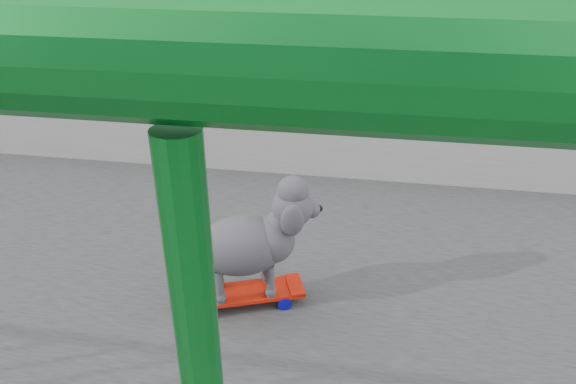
{
  "coord_description": "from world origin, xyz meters",
  "views": [
    {
      "loc": [
        1.56,
        4.31,
        8.44
      ],
      "look_at": [
        -0.9,
        3.92,
        7.1
      ],
      "focal_mm": 33.78,
      "sensor_mm": 36.0,
      "label": 1
    }
  ],
  "objects_px": {
    "skateboard": "(245,294)",
    "car_3": "(190,142)",
    "car_4": "(154,110)",
    "car_5": "(103,335)",
    "poodle": "(249,240)"
  },
  "relations": [
    {
      "from": "skateboard",
      "to": "car_4",
      "type": "height_order",
      "value": "skateboard"
    },
    {
      "from": "skateboard",
      "to": "car_3",
      "type": "xyz_separation_m",
      "value": [
        -15.49,
        -5.87,
        -6.26
      ]
    },
    {
      "from": "skateboard",
      "to": "car_5",
      "type": "distance_m",
      "value": 9.79
    },
    {
      "from": "car_3",
      "to": "car_5",
      "type": "xyz_separation_m",
      "value": [
        9.6,
        1.31,
        -0.1
      ]
    },
    {
      "from": "poodle",
      "to": "car_3",
      "type": "height_order",
      "value": "poodle"
    },
    {
      "from": "car_4",
      "to": "car_5",
      "type": "xyz_separation_m",
      "value": [
        12.8,
        3.95,
        -0.01
      ]
    },
    {
      "from": "car_3",
      "to": "car_4",
      "type": "bearing_deg",
      "value": 39.57
    },
    {
      "from": "poodle",
      "to": "car_3",
      "type": "distance_m",
      "value": 17.8
    },
    {
      "from": "poodle",
      "to": "car_3",
      "type": "xyz_separation_m",
      "value": [
        -15.48,
        -5.9,
        -6.51
      ]
    },
    {
      "from": "car_4",
      "to": "car_5",
      "type": "height_order",
      "value": "car_4"
    },
    {
      "from": "skateboard",
      "to": "car_3",
      "type": "distance_m",
      "value": 17.71
    },
    {
      "from": "car_3",
      "to": "car_5",
      "type": "distance_m",
      "value": 9.69
    },
    {
      "from": "skateboard",
      "to": "car_4",
      "type": "bearing_deg",
      "value": -175.47
    },
    {
      "from": "car_3",
      "to": "car_4",
      "type": "distance_m",
      "value": 4.15
    },
    {
      "from": "poodle",
      "to": "car_5",
      "type": "relative_size",
      "value": 0.12
    }
  ]
}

